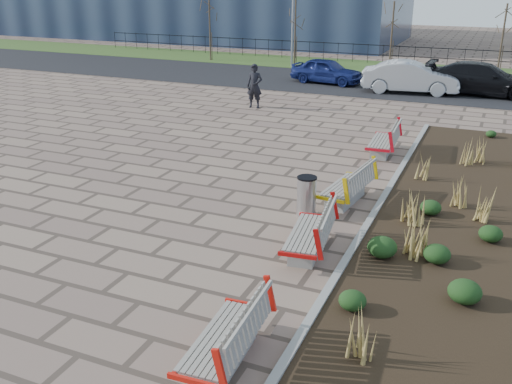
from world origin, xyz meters
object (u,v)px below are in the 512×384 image
at_px(litter_bin, 306,197).
at_px(pedestrian, 255,86).
at_px(bench_b, 308,231).
at_px(car_black, 483,79).
at_px(car_blue, 327,71).
at_px(bench_c, 346,184).
at_px(bench_d, 382,139).
at_px(bench_a, 223,335).
at_px(lamp_west, 293,17).
at_px(car_silver, 410,77).

xyz_separation_m(litter_bin, pedestrian, (-5.94, 10.47, 0.46)).
xyz_separation_m(bench_b, car_black, (2.44, 19.21, 0.29)).
xyz_separation_m(pedestrian, car_blue, (1.22, 6.87, -0.28)).
relative_size(bench_c, bench_d, 1.00).
height_order(bench_a, lamp_west, lamp_west).
xyz_separation_m(bench_b, bench_c, (0.00, 3.10, 0.00)).
bearing_deg(litter_bin, pedestrian, 119.58).
distance_m(bench_d, lamp_west, 18.54).
height_order(bench_c, lamp_west, lamp_west).
height_order(bench_b, lamp_west, lamp_west).
xyz_separation_m(bench_a, pedestrian, (-6.60, 16.37, 0.45)).
bearing_deg(bench_c, car_silver, 100.17).
relative_size(bench_a, bench_b, 1.00).
xyz_separation_m(car_blue, lamp_west, (-3.63, 4.51, 2.37)).
height_order(bench_c, car_black, car_black).
distance_m(bench_b, lamp_west, 25.49).
bearing_deg(car_black, car_silver, 107.87).
xyz_separation_m(bench_b, bench_d, (0.00, 7.70, 0.00)).
height_order(litter_bin, pedestrian, pedestrian).
bearing_deg(bench_a, litter_bin, 93.12).
xyz_separation_m(bench_d, car_blue, (-5.37, 11.50, 0.17)).
bearing_deg(litter_bin, bench_a, -83.68).
distance_m(pedestrian, car_black, 11.36).
bearing_deg(car_silver, bench_c, 175.81).
distance_m(bench_b, bench_c, 3.10).
height_order(bench_c, bench_d, same).
bearing_deg(litter_bin, car_blue, 105.22).
xyz_separation_m(bench_b, pedestrian, (-6.60, 12.33, 0.45)).
distance_m(bench_a, bench_c, 7.14).
height_order(bench_a, litter_bin, bench_a).
xyz_separation_m(litter_bin, car_blue, (-4.72, 17.34, 0.18)).
height_order(bench_d, car_blue, car_blue).
relative_size(bench_c, pedestrian, 1.10).
bearing_deg(bench_b, lamp_west, 103.57).
distance_m(pedestrian, lamp_west, 11.81).
height_order(bench_a, pedestrian, pedestrian).
bearing_deg(pedestrian, litter_bin, -67.90).
height_order(bench_b, car_blue, car_blue).
bearing_deg(bench_a, pedestrian, 108.75).
bearing_deg(car_blue, litter_bin, -156.94).
xyz_separation_m(car_black, lamp_west, (-11.44, 4.50, 2.25)).
bearing_deg(bench_c, bench_b, -82.99).
distance_m(bench_a, lamp_west, 29.28).
bearing_deg(lamp_west, bench_a, -72.03).
xyz_separation_m(car_blue, car_silver, (4.53, -0.88, 0.11)).
bearing_deg(lamp_west, car_blue, -51.17).
bearing_deg(lamp_west, pedestrian, -78.07).
relative_size(bench_b, pedestrian, 1.10).
distance_m(bench_c, car_black, 16.29).
relative_size(bench_d, car_blue, 0.55).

